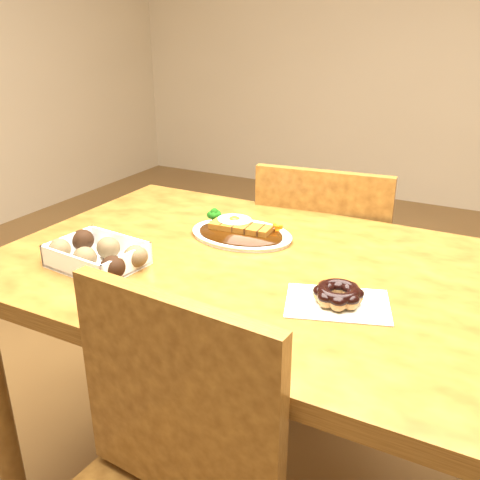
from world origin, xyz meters
The scene contains 5 objects.
table centered at (0.00, 0.00, 0.65)m, with size 1.20×0.80×0.75m.
chair_far centered at (-0.01, 0.54, 0.48)m, with size 0.47×0.47×0.87m.
katsu_curry_plate centered at (-0.11, 0.13, 0.76)m, with size 0.26×0.19×0.05m.
donut_box centered at (-0.32, -0.18, 0.78)m, with size 0.23×0.17×0.06m.
pon_de_ring centered at (0.22, -0.10, 0.77)m, with size 0.23×0.20×0.04m.
Camera 1 is at (0.48, -1.00, 1.26)m, focal length 40.00 mm.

